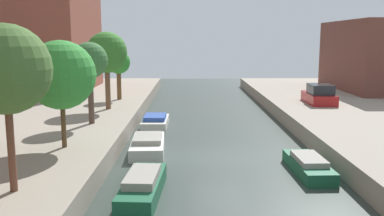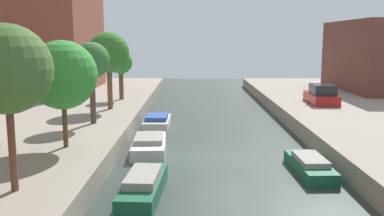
{
  "view_description": "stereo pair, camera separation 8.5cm",
  "coord_description": "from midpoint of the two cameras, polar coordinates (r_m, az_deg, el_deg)",
  "views": [
    {
      "loc": [
        -1.46,
        -20.32,
        5.86
      ],
      "look_at": [
        -1.27,
        4.17,
        1.82
      ],
      "focal_mm": 39.31,
      "sensor_mm": 36.0,
      "label": 1
    },
    {
      "loc": [
        -1.37,
        -20.32,
        5.86
      ],
      "look_at": [
        -1.27,
        4.17,
        1.82
      ],
      "focal_mm": 39.31,
      "sensor_mm": 36.0,
      "label": 2
    }
  ],
  "objects": [
    {
      "name": "parked_car",
      "position": [
        33.38,
        17.01,
        1.64
      ],
      "size": [
        1.99,
        4.11,
        1.48
      ],
      "color": "maroon",
      "rests_on": "quay_right"
    },
    {
      "name": "moored_boat_right_2",
      "position": [
        19.38,
        15.57,
        -7.54
      ],
      "size": [
        1.42,
        4.03,
        0.78
      ],
      "color": "#195638",
      "rests_on": "ground_plane"
    },
    {
      "name": "street_tree_4",
      "position": [
        29.72,
        -11.39,
        7.33
      ],
      "size": [
        2.83,
        2.83,
        5.35
      ],
      "color": "brown",
      "rests_on": "quay_left"
    },
    {
      "name": "moored_boat_left_2",
      "position": [
        16.07,
        -6.65,
        -10.49
      ],
      "size": [
        1.55,
        4.44,
        0.97
      ],
      "color": "#195638",
      "rests_on": "ground_plane"
    },
    {
      "name": "street_tree_5",
      "position": [
        34.42,
        -9.82,
        6.03
      ],
      "size": [
        1.89,
        1.89,
        3.96
      ],
      "color": "brown",
      "rests_on": "quay_left"
    },
    {
      "name": "moored_boat_left_3",
      "position": [
        22.18,
        -5.92,
        -4.99
      ],
      "size": [
        1.84,
        4.28,
        0.87
      ],
      "color": "beige",
      "rests_on": "ground_plane"
    },
    {
      "name": "ground_plane",
      "position": [
        21.19,
        3.63,
        -6.7
      ],
      "size": [
        84.0,
        84.0,
        0.0
      ],
      "primitive_type": "plane",
      "color": "#333D38"
    },
    {
      "name": "street_tree_2",
      "position": [
        19.52,
        -17.27,
        4.29
      ],
      "size": [
        3.07,
        3.07,
        4.82
      ],
      "color": "brown",
      "rests_on": "quay_left"
    },
    {
      "name": "street_tree_3",
      "position": [
        24.73,
        -13.64,
        6.14
      ],
      "size": [
        2.08,
        2.08,
        4.7
      ],
      "color": "#4D3B32",
      "rests_on": "quay_left"
    },
    {
      "name": "moored_boat_left_4",
      "position": [
        28.67,
        -4.89,
        -1.79
      ],
      "size": [
        1.71,
        3.81,
        0.78
      ],
      "color": "beige",
      "rests_on": "ground_plane"
    },
    {
      "name": "street_tree_1",
      "position": [
        14.23,
        -23.93,
        4.78
      ],
      "size": [
        2.82,
        2.82,
        5.35
      ],
      "color": "brown",
      "rests_on": "quay_left"
    }
  ]
}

